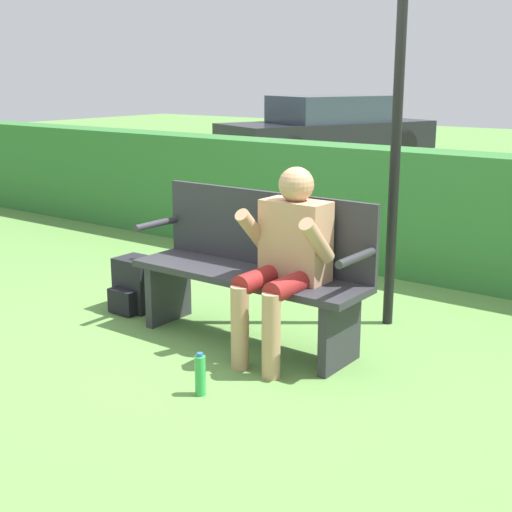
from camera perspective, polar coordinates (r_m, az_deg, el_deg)
The scene contains 8 objects.
ground_plane at distance 4.77m, azimuth -0.73°, elevation -6.87°, with size 40.00×40.00×0.00m, color #5B8942.
hedge_back at distance 6.43m, azimuth 11.18°, elevation 3.53°, with size 12.00×0.45×1.10m.
park_bench at distance 4.67m, azimuth -0.23°, elevation -0.92°, with size 1.65×0.46×0.98m.
person_seated at distance 4.33m, azimuth 2.43°, elevation 0.25°, with size 0.55×0.58×1.19m.
backpack at distance 5.42m, azimuth -9.59°, elevation -2.35°, with size 0.30×0.32×0.40m.
water_bottle at distance 3.99m, azimuth -4.48°, elevation -9.48°, with size 0.06×0.06×0.25m.
signpost at distance 4.90m, azimuth 11.20°, elevation 11.16°, with size 0.36×0.09×2.58m.
parked_car at distance 15.26m, azimuth 5.73°, elevation 10.08°, with size 3.34×4.86×1.29m.
Camera 1 is at (2.70, -3.53, 1.73)m, focal length 50.00 mm.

